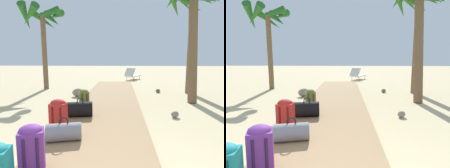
{
  "view_description": "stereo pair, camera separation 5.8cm",
  "coord_description": "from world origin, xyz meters",
  "views": [
    {
      "loc": [
        0.42,
        -1.13,
        1.46
      ],
      "look_at": [
        0.07,
        5.62,
        0.55
      ],
      "focal_mm": 31.27,
      "sensor_mm": 36.0,
      "label": 1
    },
    {
      "loc": [
        0.37,
        -1.13,
        1.46
      ],
      "look_at": [
        0.07,
        5.62,
        0.55
      ],
      "focal_mm": 31.27,
      "sensor_mm": 36.0,
      "label": 2
    }
  ],
  "objects": [
    {
      "name": "ground_plane",
      "position": [
        0.0,
        4.09,
        0.0
      ],
      "size": [
        60.0,
        60.0,
        0.0
      ],
      "primitive_type": "plane",
      "color": "#CCB789"
    },
    {
      "name": "boardwalk",
      "position": [
        0.0,
        5.11,
        0.04
      ],
      "size": [
        1.87,
        10.22,
        0.08
      ],
      "primitive_type": "cube",
      "color": "#9E7A51",
      "rests_on": "ground"
    },
    {
      "name": "backpack_olive",
      "position": [
        -0.63,
        4.11,
        0.36
      ],
      "size": [
        0.33,
        0.33,
        0.53
      ],
      "color": "olive",
      "rests_on": "boardwalk"
    },
    {
      "name": "duffel_bag_black",
      "position": [
        -0.56,
        3.32,
        0.26
      ],
      "size": [
        0.62,
        0.45,
        0.46
      ],
      "color": "black",
      "rests_on": "boardwalk"
    },
    {
      "name": "backpack_purple",
      "position": [
        -0.66,
        1.04,
        0.39
      ],
      "size": [
        0.36,
        0.34,
        0.6
      ],
      "color": "#6B2D84",
      "rests_on": "boardwalk"
    },
    {
      "name": "duffel_bag_grey",
      "position": [
        -0.54,
        1.95,
        0.23
      ],
      "size": [
        0.63,
        0.42,
        0.41
      ],
      "color": "slate",
      "rests_on": "boardwalk"
    },
    {
      "name": "backpack_red",
      "position": [
        -0.83,
        2.54,
        0.39
      ],
      "size": [
        0.31,
        0.26,
        0.58
      ],
      "color": "red",
      "rests_on": "boardwalk"
    },
    {
      "name": "palm_tree_far_right",
      "position": [
        2.75,
        5.44,
        3.12
      ],
      "size": [
        2.33,
        2.27,
        4.03
      ],
      "color": "brown",
      "rests_on": "ground"
    },
    {
      "name": "palm_tree_far_left",
      "position": [
        -3.19,
        7.73,
        3.04
      ],
      "size": [
        1.95,
        1.99,
        3.84
      ],
      "color": "brown",
      "rests_on": "ground"
    },
    {
      "name": "palm_tree_near_right",
      "position": [
        3.21,
        6.94,
        3.48
      ],
      "size": [
        2.14,
        2.3,
        4.53
      ],
      "color": "brown",
      "rests_on": "ground"
    },
    {
      "name": "lounge_chair",
      "position": [
        1.11,
        11.9,
        0.33
      ],
      "size": [
        1.21,
        1.65,
        0.79
      ],
      "color": "white",
      "rests_on": "ground"
    },
    {
      "name": "rock_right_mid",
      "position": [
        1.73,
        3.58,
        0.08
      ],
      "size": [
        0.25,
        0.22,
        0.16
      ],
      "primitive_type": "ellipsoid",
      "rotation": [
        0.0,
        0.0,
        0.42
      ],
      "color": "gray",
      "rests_on": "ground"
    },
    {
      "name": "rock_right_near",
      "position": [
        1.94,
        7.08,
        0.08
      ],
      "size": [
        0.28,
        0.28,
        0.15
      ],
      "primitive_type": "ellipsoid",
      "rotation": [
        0.0,
        0.0,
        0.85
      ],
      "color": "#5B5651",
      "rests_on": "ground"
    },
    {
      "name": "rock_left_near",
      "position": [
        -1.25,
        6.07,
        0.16
      ],
      "size": [
        0.54,
        0.5,
        0.31
      ],
      "primitive_type": "ellipsoid",
      "rotation": [
        0.0,
        0.0,
        0.5
      ],
      "color": "gray",
      "rests_on": "ground"
    }
  ]
}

